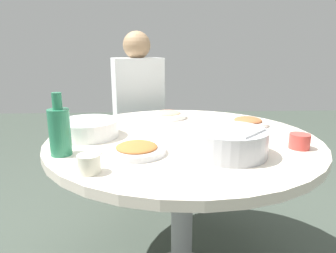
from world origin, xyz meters
TOP-DOWN VIEW (x-y plane):
  - round_dining_table at (0.00, 0.00)m, footprint 1.19×1.19m
  - rice_bowl at (0.14, -0.25)m, footprint 0.28×0.28m
  - soup_bowl at (-0.42, 0.02)m, footprint 0.27×0.27m
  - dish_shrimp at (-0.05, 0.37)m, footprint 0.21×0.21m
  - dish_tofu_braise at (-0.19, -0.22)m, footprint 0.22×0.22m
  - dish_stirfry at (0.35, 0.19)m, footprint 0.20×0.20m
  - green_bottle at (-0.47, -0.22)m, footprint 0.08×0.08m
  - tea_cup_near at (-0.34, -0.40)m, footprint 0.07×0.07m
  - tea_cup_far at (0.44, -0.19)m, footprint 0.08×0.08m
  - stool_for_diner_left at (-0.24, 0.85)m, footprint 0.35×0.35m
  - diner_left at (-0.24, 0.85)m, footprint 0.40×0.41m

SIDE VIEW (x-z plane):
  - stool_for_diner_left at x=-0.24m, z-range 0.00..0.46m
  - round_dining_table at x=0.00m, z-range 0.28..1.00m
  - dish_stirfry at x=0.35m, z-range 0.72..0.76m
  - dish_tofu_braise at x=-0.19m, z-range 0.72..0.76m
  - dish_shrimp at x=-0.05m, z-range 0.72..0.76m
  - tea_cup_far at x=0.44m, z-range 0.72..0.78m
  - tea_cup_near at x=-0.34m, z-range 0.72..0.78m
  - soup_bowl at x=-0.42m, z-range 0.72..0.79m
  - rice_bowl at x=0.14m, z-range 0.72..0.82m
  - diner_left at x=-0.24m, z-range 0.40..1.16m
  - green_bottle at x=-0.47m, z-range 0.70..0.93m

